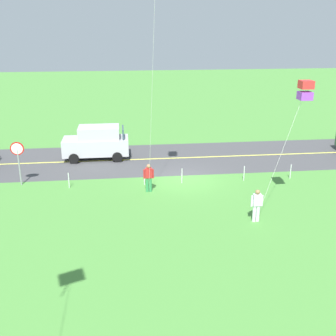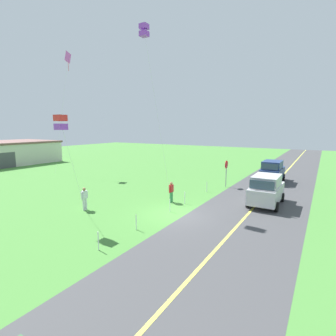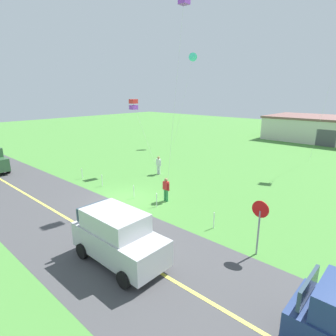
% 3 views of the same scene
% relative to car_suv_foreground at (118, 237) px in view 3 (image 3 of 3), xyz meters
% --- Properties ---
extents(ground_plane, '(120.00, 120.00, 0.10)m').
position_rel_car_suv_foreground_xyz_m(ground_plane, '(-5.30, 4.57, -1.20)').
color(ground_plane, '#478438').
extents(asphalt_road, '(120.00, 7.00, 0.00)m').
position_rel_car_suv_foreground_xyz_m(asphalt_road, '(-5.30, 0.57, -1.15)').
color(asphalt_road, '#424244').
rests_on(asphalt_road, ground).
extents(road_centre_stripe, '(120.00, 0.16, 0.00)m').
position_rel_car_suv_foreground_xyz_m(road_centre_stripe, '(-5.30, 0.57, -1.15)').
color(road_centre_stripe, '#E5E04C').
rests_on(road_centre_stripe, asphalt_road).
extents(car_suv_foreground, '(4.40, 2.12, 2.24)m').
position_rel_car_suv_foreground_xyz_m(car_suv_foreground, '(0.00, 0.00, 0.00)').
color(car_suv_foreground, '#B7B7BC').
rests_on(car_suv_foreground, ground).
extents(stop_sign, '(0.76, 0.08, 2.56)m').
position_rel_car_suv_foreground_xyz_m(stop_sign, '(4.15, 4.47, 0.65)').
color(stop_sign, gray).
rests_on(stop_sign, ground).
extents(person_adult_near, '(0.58, 0.22, 1.60)m').
position_rel_car_suv_foreground_xyz_m(person_adult_near, '(-7.84, 10.52, -0.29)').
color(person_adult_near, silver).
rests_on(person_adult_near, ground).
extents(person_adult_companion, '(0.58, 0.22, 1.60)m').
position_rel_car_suv_foreground_xyz_m(person_adult_companion, '(-3.09, 6.33, -0.29)').
color(person_adult_companion, '#338C4C').
rests_on(person_adult_companion, ground).
extents(kite_red_low, '(2.43, 1.11, 6.42)m').
position_rel_car_suv_foreground_xyz_m(kite_red_low, '(-9.97, 9.70, 4.82)').
color(kite_red_low, silver).
rests_on(kite_red_low, ground).
extents(kite_yellow_high, '(2.59, 1.74, 11.91)m').
position_rel_car_suv_foreground_xyz_m(kite_yellow_high, '(-15.06, 24.47, 10.15)').
color(kite_yellow_high, silver).
rests_on(kite_yellow_high, ground).
extents(warehouse_distant, '(18.36, 10.20, 3.50)m').
position_rel_car_suv_foreground_xyz_m(warehouse_distant, '(-0.48, 39.59, 0.60)').
color(warehouse_distant, beige).
rests_on(warehouse_distant, ground).
extents(fence_post_0, '(0.05, 0.05, 0.90)m').
position_rel_car_suv_foreground_xyz_m(fence_post_0, '(-11.66, 5.27, -0.70)').
color(fence_post_0, silver).
rests_on(fence_post_0, ground).
extents(fence_post_1, '(0.05, 0.05, 0.90)m').
position_rel_car_suv_foreground_xyz_m(fence_post_1, '(-8.80, 5.27, -0.70)').
color(fence_post_1, silver).
rests_on(fence_post_1, ground).
extents(fence_post_2, '(0.05, 0.05, 0.90)m').
position_rel_car_suv_foreground_xyz_m(fence_post_2, '(-5.09, 5.27, -0.70)').
color(fence_post_2, silver).
rests_on(fence_post_2, ground).
extents(fence_post_3, '(0.05, 0.05, 0.90)m').
position_rel_car_suv_foreground_xyz_m(fence_post_3, '(-2.91, 5.27, -0.70)').
color(fence_post_3, silver).
rests_on(fence_post_3, ground).
extents(fence_post_4, '(0.05, 0.05, 0.90)m').
position_rel_car_suv_foreground_xyz_m(fence_post_4, '(1.35, 5.27, -0.70)').
color(fence_post_4, silver).
rests_on(fence_post_4, ground).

